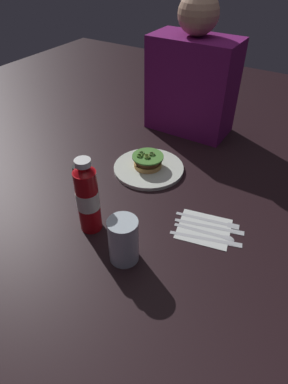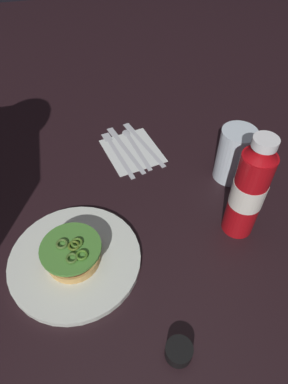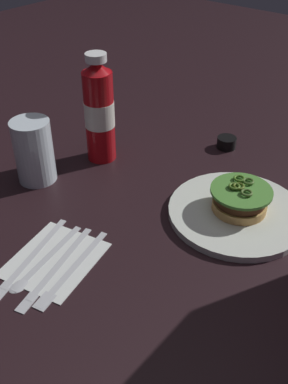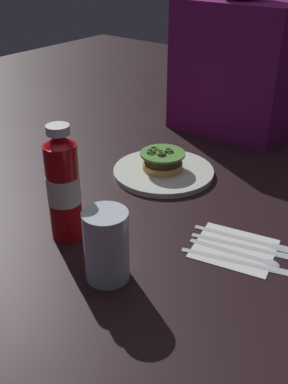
% 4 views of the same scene
% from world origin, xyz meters
% --- Properties ---
extents(ground_plane, '(3.00, 3.00, 0.00)m').
position_xyz_m(ground_plane, '(0.00, 0.00, 0.00)').
color(ground_plane, black).
extents(dinner_plate, '(0.26, 0.26, 0.01)m').
position_xyz_m(dinner_plate, '(-0.04, 0.15, 0.01)').
color(dinner_plate, silver).
rests_on(dinner_plate, ground_plane).
extents(burger_sandwich, '(0.12, 0.12, 0.05)m').
position_xyz_m(burger_sandwich, '(-0.05, 0.15, 0.04)').
color(burger_sandwich, tan).
rests_on(burger_sandwich, dinner_plate).
extents(ketchup_bottle, '(0.07, 0.07, 0.25)m').
position_xyz_m(ketchup_bottle, '(-0.03, -0.20, 0.12)').
color(ketchup_bottle, '#AF0C12').
rests_on(ketchup_bottle, ground_plane).
extents(water_glass, '(0.08, 0.08, 0.14)m').
position_xyz_m(water_glass, '(0.12, -0.25, 0.07)').
color(water_glass, silver).
rests_on(water_glass, ground_plane).
extents(condiment_cup, '(0.05, 0.05, 0.03)m').
position_xyz_m(condiment_cup, '(-0.26, -0.00, 0.01)').
color(condiment_cup, black).
rests_on(condiment_cup, ground_plane).
extents(napkin, '(0.18, 0.17, 0.00)m').
position_xyz_m(napkin, '(0.26, -0.03, 0.00)').
color(napkin, silver).
rests_on(napkin, ground_plane).
extents(steak_knife, '(0.21, 0.08, 0.00)m').
position_xyz_m(steak_knife, '(0.30, -0.06, 0.00)').
color(steak_knife, silver).
rests_on(steak_knife, napkin).
extents(spoon_utensil, '(0.18, 0.05, 0.00)m').
position_xyz_m(spoon_utensil, '(0.29, -0.04, 0.00)').
color(spoon_utensil, silver).
rests_on(spoon_utensil, napkin).
extents(butter_knife, '(0.21, 0.07, 0.00)m').
position_xyz_m(butter_knife, '(0.29, -0.01, 0.00)').
color(butter_knife, silver).
rests_on(butter_knife, napkin).
extents(fork_utensil, '(0.20, 0.06, 0.00)m').
position_xyz_m(fork_utensil, '(0.27, 0.02, 0.00)').
color(fork_utensil, silver).
rests_on(fork_utensil, napkin).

